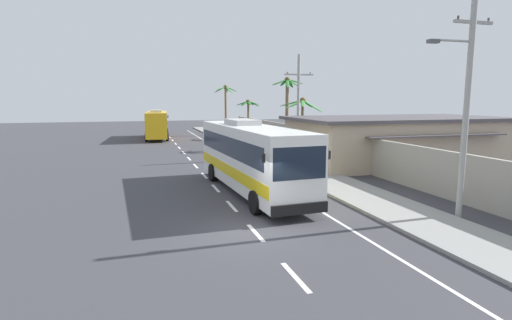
{
  "coord_description": "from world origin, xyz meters",
  "views": [
    {
      "loc": [
        -4.06,
        -14.19,
        4.91
      ],
      "look_at": [
        1.95,
        6.08,
        1.7
      ],
      "focal_mm": 28.28,
      "sensor_mm": 36.0,
      "label": 1
    }
  ],
  "objects": [
    {
      "name": "coach_bus_foreground",
      "position": [
        1.66,
        6.11,
        1.97
      ],
      "size": [
        3.43,
        11.99,
        3.78
      ],
      "color": "white",
      "rests_on": "ground"
    },
    {
      "name": "coach_bus_far_lane",
      "position": [
        -1.63,
        37.35,
        1.88
      ],
      "size": [
        3.36,
        10.7,
        3.61
      ],
      "color": "gold",
      "rests_on": "ground"
    },
    {
      "name": "palm_second",
      "position": [
        9.32,
        34.29,
        3.74
      ],
      "size": [
        2.89,
        3.0,
        4.85
      ],
      "color": "brown",
      "rests_on": "ground"
    },
    {
      "name": "lane_markings",
      "position": [
        2.26,
        14.36,
        0.0
      ],
      "size": [
        3.73,
        71.0,
        0.01
      ],
      "color": "white",
      "rests_on": "ground"
    },
    {
      "name": "pedestrian_near_kerb",
      "position": [
        6.49,
        20.41,
        0.97
      ],
      "size": [
        0.36,
        0.36,
        1.59
      ],
      "rotation": [
        0.0,
        0.0,
        3.69
      ],
      "color": "#75388E",
      "rests_on": "sidewalk_kerb"
    },
    {
      "name": "utility_pole_mid",
      "position": [
        8.86,
        17.06,
        4.45
      ],
      "size": [
        2.52,
        0.24,
        8.52
      ],
      "color": "#9E9E99",
      "rests_on": "ground"
    },
    {
      "name": "boundary_wall",
      "position": [
        10.6,
        14.0,
        1.19
      ],
      "size": [
        0.24,
        60.0,
        2.38
      ],
      "primitive_type": "cube",
      "color": "#9E998E",
      "rests_on": "ground"
    },
    {
      "name": "palm_nearest",
      "position": [
        10.24,
        23.31,
        4.95
      ],
      "size": [
        3.14,
        2.95,
        7.05
      ],
      "color": "brown",
      "rests_on": "ground"
    },
    {
      "name": "ground_plane",
      "position": [
        0.0,
        0.0,
        0.0
      ],
      "size": [
        160.0,
        160.0,
        0.0
      ],
      "primitive_type": "plane",
      "color": "#3A3A3F"
    },
    {
      "name": "sidewalk_kerb",
      "position": [
        6.8,
        10.0,
        0.07
      ],
      "size": [
        3.2,
        90.0,
        0.14
      ],
      "primitive_type": "cube",
      "color": "gray",
      "rests_on": "ground"
    },
    {
      "name": "palm_fourth",
      "position": [
        7.68,
        39.95,
        4.81
      ],
      "size": [
        3.29,
        3.17,
        6.79
      ],
      "color": "brown",
      "rests_on": "ground"
    },
    {
      "name": "palm_third",
      "position": [
        10.0,
        18.87,
        3.97
      ],
      "size": [
        3.92,
        4.08,
        5.05
      ],
      "color": "brown",
      "rests_on": "ground"
    },
    {
      "name": "motorcycle_beside_bus",
      "position": [
        4.59,
        15.05,
        0.65
      ],
      "size": [
        0.56,
        1.96,
        1.59
      ],
      "color": "black",
      "rests_on": "ground"
    },
    {
      "name": "utility_pole_nearest",
      "position": [
        8.56,
        -1.04,
        5.02
      ],
      "size": [
        2.93,
        0.24,
        9.52
      ],
      "color": "#9E9E99",
      "rests_on": "ground"
    },
    {
      "name": "roadside_building",
      "position": [
        15.28,
        12.58,
        1.79
      ],
      "size": [
        16.32,
        9.34,
        3.54
      ],
      "color": "tan",
      "rests_on": "ground"
    }
  ]
}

